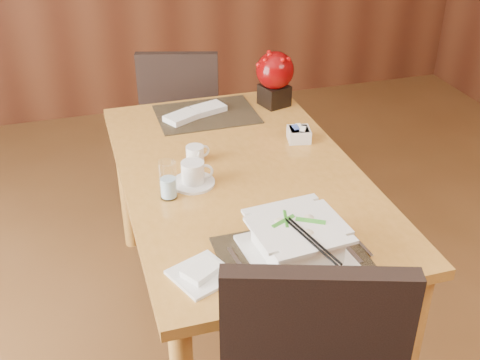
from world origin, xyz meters
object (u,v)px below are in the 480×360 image
object	(u,v)px
water_glass	(168,180)
bread_plate	(202,275)
coffee_cup	(193,175)
soup_setting	(297,241)
sugar_caddy	(299,135)
dining_table	(241,193)
berry_decor	(275,75)
far_chair	(182,118)
creamer_jug	(195,154)

from	to	relation	value
water_glass	bread_plate	bearing A→B (deg)	-88.77
coffee_cup	bread_plate	bearing A→B (deg)	-100.15
soup_setting	sugar_caddy	xyz separation A→B (m)	(0.30, 0.74, -0.03)
coffee_cup	bread_plate	world-z (taller)	coffee_cup
dining_table	soup_setting	distance (m)	0.57
berry_decor	coffee_cup	bearing A→B (deg)	-131.46
berry_decor	soup_setting	bearing A→B (deg)	-106.18
water_glass	coffee_cup	bearing A→B (deg)	31.93
coffee_cup	far_chair	world-z (taller)	far_chair
soup_setting	water_glass	distance (m)	0.55
coffee_cup	sugar_caddy	xyz separation A→B (m)	(0.51, 0.22, -0.01)
creamer_jug	far_chair	distance (m)	0.95
sugar_caddy	berry_decor	size ratio (longest dim) A/B	0.35
water_glass	sugar_caddy	size ratio (longest dim) A/B	1.57
water_glass	sugar_caddy	distance (m)	0.68
creamer_jug	far_chair	size ratio (longest dim) A/B	0.10
sugar_caddy	soup_setting	bearing A→B (deg)	-112.13
dining_table	soup_setting	world-z (taller)	soup_setting
creamer_jug	sugar_caddy	distance (m)	0.46
water_glass	berry_decor	distance (m)	0.93
coffee_cup	sugar_caddy	bearing A→B (deg)	23.47
far_chair	water_glass	bearing A→B (deg)	92.46
berry_decor	bread_plate	size ratio (longest dim) A/B	1.60
sugar_caddy	bread_plate	size ratio (longest dim) A/B	0.56
far_chair	bread_plate	bearing A→B (deg)	96.64
coffee_cup	water_glass	xyz separation A→B (m)	(-0.10, -0.06, 0.03)
creamer_jug	berry_decor	distance (m)	0.66
sugar_caddy	far_chair	size ratio (longest dim) A/B	0.10
creamer_jug	soup_setting	bearing A→B (deg)	-90.14
soup_setting	creamer_jug	distance (m)	0.70
sugar_caddy	creamer_jug	bearing A→B (deg)	-173.38
water_glass	far_chair	world-z (taller)	far_chair
bread_plate	far_chair	xyz separation A→B (m)	(0.27, 1.60, -0.23)
creamer_jug	bread_plate	size ratio (longest dim) A/B	0.56
creamer_jug	berry_decor	bearing A→B (deg)	28.48
bread_plate	creamer_jug	bearing A→B (deg)	78.52
coffee_cup	sugar_caddy	size ratio (longest dim) A/B	1.76
soup_setting	creamer_jug	world-z (taller)	soup_setting
berry_decor	bread_plate	distance (m)	1.30
far_chair	soup_setting	bearing A→B (deg)	107.37
water_glass	creamer_jug	world-z (taller)	water_glass
bread_plate	far_chair	size ratio (longest dim) A/B	0.18
coffee_cup	creamer_jug	distance (m)	0.17
soup_setting	coffee_cup	distance (m)	0.56
dining_table	water_glass	bearing A→B (deg)	-161.76
soup_setting	bread_plate	xyz separation A→B (m)	(-0.30, -0.01, -0.05)
creamer_jug	coffee_cup	bearing A→B (deg)	-118.97
berry_decor	bread_plate	world-z (taller)	berry_decor
water_glass	soup_setting	bearing A→B (deg)	-55.43
water_glass	berry_decor	world-z (taller)	berry_decor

